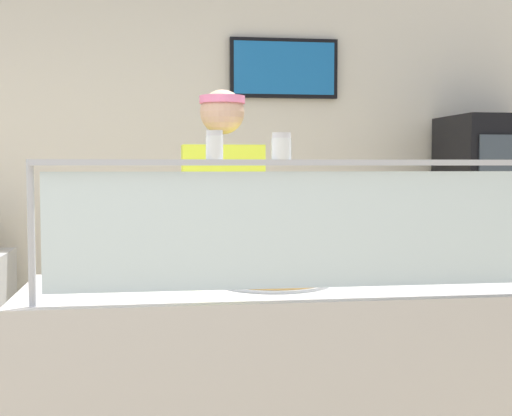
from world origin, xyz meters
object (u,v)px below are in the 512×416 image
Objects in this scene: worker_figure at (224,249)px; drink_fridge at (497,244)px; parmesan_shaker at (214,147)px; pepper_flake_shaker at (281,148)px; pizza_tray at (274,280)px; pizza_server at (285,275)px.

worker_figure reaches higher than drink_fridge.
drink_fridge reaches higher than parmesan_shaker.
parmesan_shaker is 0.22m from pepper_flake_shaker.
pepper_flake_shaker is (-0.03, -0.32, 0.50)m from pizza_tray.
pizza_server is at bearing 76.91° from pepper_flake_shaker.
worker_figure reaches higher than pepper_flake_shaker.
pizza_server is 2.63m from drink_fridge.
drink_fridge reaches higher than pizza_tray.
worker_figure is at bearing 100.46° from pizza_tray.
worker_figure is (0.13, 1.00, -0.46)m from parmesan_shaker.
pizza_server is at bearing -76.85° from worker_figure.
worker_figure is at bearing 100.21° from pizza_server.
pepper_flake_shaker is 0.05× the size of drink_fridge.
pizza_tray is 0.25× the size of drink_fridge.
pizza_server is 3.13× the size of pepper_flake_shaker.
parmesan_shaker is 0.05× the size of worker_figure.
worker_figure is (-0.10, 1.00, -0.46)m from pepper_flake_shaker.
pizza_tray is 0.59m from pepper_flake_shaker.
pizza_tray is at bearing 84.45° from pepper_flake_shaker.
pizza_server is 0.16× the size of drink_fridge.
drink_fridge is (1.86, 1.87, -0.10)m from pizza_tray.
parmesan_shaker is at bearing -128.76° from pizza_tray.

